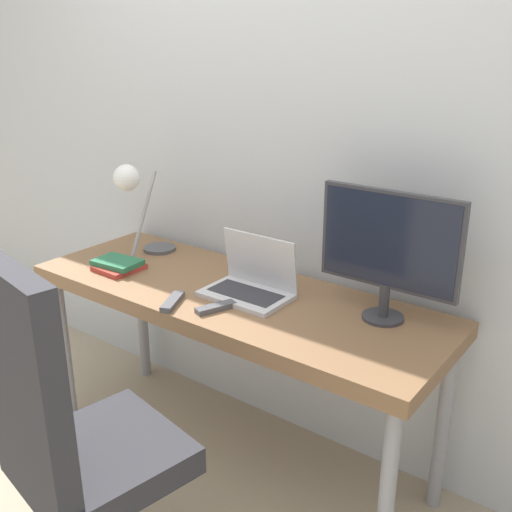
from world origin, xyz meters
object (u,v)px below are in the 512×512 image
at_px(laptop, 250,283).
at_px(monitor, 389,246).
at_px(book_stack, 118,265).
at_px(desk_lamp, 134,194).
at_px(office_chair, 69,431).

xyz_separation_m(laptop, monitor, (0.48, 0.11, 0.22)).
relative_size(laptop, book_stack, 1.61).
distance_m(monitor, desk_lamp, 1.12).
distance_m(office_chair, book_stack, 0.89).
bearing_deg(office_chair, laptop, 86.50).
height_order(office_chair, book_stack, office_chair).
bearing_deg(desk_lamp, book_stack, -75.94).
xyz_separation_m(office_chair, book_stack, (-0.55, 0.68, 0.18)).
xyz_separation_m(monitor, office_chair, (-0.53, -0.91, -0.42)).
height_order(laptop, monitor, monitor).
bearing_deg(monitor, laptop, -166.88).
distance_m(laptop, book_stack, 0.61).
xyz_separation_m(laptop, desk_lamp, (-0.63, 0.03, 0.24)).
bearing_deg(office_chair, desk_lamp, 125.19).
relative_size(desk_lamp, book_stack, 2.09).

